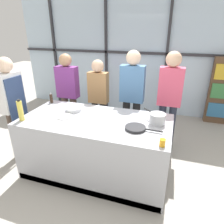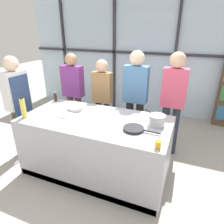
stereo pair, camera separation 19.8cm
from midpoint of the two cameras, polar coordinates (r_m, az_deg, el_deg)
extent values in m
plane|color=#ADA89E|center=(3.37, -6.02, -16.21)|extent=(18.00, 18.00, 0.00)
cube|color=silver|center=(5.26, 5.59, 15.03)|extent=(6.40, 0.04, 2.80)
cube|color=#2D2D33|center=(5.19, 5.53, 16.49)|extent=(6.40, 0.06, 0.06)
cube|color=#2D2D33|center=(6.13, -16.85, 15.33)|extent=(0.06, 0.06, 2.80)
cube|color=#2D2D33|center=(5.43, -2.76, 15.36)|extent=(0.06, 0.06, 2.80)
cube|color=#2D2D33|center=(5.10, 14.17, 14.22)|extent=(0.06, 0.06, 2.80)
cube|color=brown|center=(5.17, 27.60, 5.22)|extent=(0.49, 0.16, 1.54)
cube|color=teal|center=(5.22, 26.88, 0.43)|extent=(0.42, 0.03, 0.34)
cube|color=#3D8447|center=(5.08, 27.80, 5.25)|extent=(0.42, 0.03, 0.34)
cube|color=#A8AAB2|center=(3.10, -6.37, -9.69)|extent=(2.15, 1.06, 0.91)
cube|color=black|center=(2.69, 7.72, -4.22)|extent=(0.52, 0.52, 0.01)
cube|color=black|center=(3.00, -10.24, -21.24)|extent=(2.11, 0.03, 0.10)
cylinder|color=#38383D|center=(2.60, 4.50, -5.02)|extent=(0.13, 0.13, 0.01)
cylinder|color=#38383D|center=(2.56, 9.95, -5.77)|extent=(0.13, 0.13, 0.01)
cylinder|color=#38383D|center=(2.82, 5.70, -2.74)|extent=(0.13, 0.13, 0.01)
cylinder|color=#38383D|center=(2.78, 10.72, -3.39)|extent=(0.13, 0.13, 0.01)
cylinder|color=#47382D|center=(3.95, -25.55, -4.82)|extent=(0.13, 0.13, 0.86)
cylinder|color=#47382D|center=(3.83, -27.41, -6.03)|extent=(0.13, 0.13, 0.86)
cube|color=white|center=(3.63, -28.52, 4.97)|extent=(0.19, 0.42, 0.62)
sphere|color=beige|center=(3.54, -29.85, 11.58)|extent=(0.24, 0.24, 0.24)
cube|color=navy|center=(3.62, -26.69, 1.50)|extent=(0.02, 0.36, 0.95)
cylinder|color=#47382D|center=(4.22, -12.02, -1.30)|extent=(0.13, 0.13, 0.84)
cylinder|color=#47382D|center=(4.31, -14.22, -0.97)|extent=(0.13, 0.13, 0.84)
cube|color=#7A3384|center=(4.03, -14.06, 8.28)|extent=(0.42, 0.19, 0.61)
sphere|color=tan|center=(3.95, -14.66, 14.17)|extent=(0.24, 0.24, 0.24)
cylinder|color=black|center=(3.97, -4.00, -2.74)|extent=(0.12, 0.12, 0.80)
cylinder|color=black|center=(4.03, -6.20, -2.42)|extent=(0.12, 0.12, 0.80)
cube|color=#A37547|center=(3.76, -5.48, 6.92)|extent=(0.37, 0.17, 0.58)
sphere|color=#D8AD8C|center=(3.67, -5.72, 12.93)|extent=(0.22, 0.22, 0.22)
cylinder|color=black|center=(3.78, 5.30, -3.44)|extent=(0.14, 0.14, 0.89)
cylinder|color=black|center=(3.82, 2.52, -3.06)|extent=(0.14, 0.14, 0.89)
cube|color=#4C7AAD|center=(3.53, 4.24, 8.00)|extent=(0.42, 0.19, 0.64)
sphere|color=beige|center=(3.44, 4.46, 15.19)|extent=(0.25, 0.25, 0.25)
cylinder|color=#232838|center=(3.71, 14.97, -4.66)|extent=(0.13, 0.13, 0.89)
cylinder|color=#232838|center=(3.72, 12.26, -4.33)|extent=(0.13, 0.13, 0.89)
cube|color=#DB4C6B|center=(3.44, 14.80, 6.96)|extent=(0.39, 0.18, 0.64)
sphere|color=#D8AD8C|center=(3.35, 15.59, 14.32)|extent=(0.25, 0.25, 0.25)
cylinder|color=#232326|center=(2.59, 4.51, -4.59)|extent=(0.27, 0.27, 0.04)
cylinder|color=#B26B2D|center=(2.58, 4.52, -4.32)|extent=(0.21, 0.21, 0.01)
cylinder|color=#232326|center=(2.54, 9.79, -5.25)|extent=(0.22, 0.03, 0.02)
cylinder|color=silver|center=(2.75, 10.84, -1.94)|extent=(0.21, 0.21, 0.15)
cylinder|color=silver|center=(2.72, 10.95, -0.60)|extent=(0.22, 0.22, 0.01)
cylinder|color=black|center=(2.88, 8.44, 0.41)|extent=(0.15, 0.15, 0.02)
cylinder|color=white|center=(3.03, -15.29, -1.30)|extent=(0.23, 0.23, 0.01)
cylinder|color=silver|center=(3.22, -12.66, 0.78)|extent=(0.25, 0.25, 0.06)
cylinder|color=#4C4C51|center=(3.21, -12.69, 1.14)|extent=(0.21, 0.21, 0.01)
cylinder|color=#E0CC4C|center=(3.09, -26.37, 0.25)|extent=(0.07, 0.07, 0.29)
cylinder|color=black|center=(3.04, -26.88, 2.95)|extent=(0.04, 0.04, 0.02)
cylinder|color=#332319|center=(3.65, -18.47, 3.62)|extent=(0.05, 0.05, 0.15)
sphere|color=#B2B2B7|center=(3.63, -18.64, 4.94)|extent=(0.03, 0.03, 0.03)
cylinder|color=orange|center=(2.27, 11.77, -8.63)|extent=(0.07, 0.07, 0.09)
camera|label=1|loc=(0.10, -91.99, -0.85)|focal=32.00mm
camera|label=2|loc=(0.10, 88.01, 0.85)|focal=32.00mm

